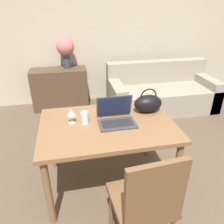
{
  "coord_description": "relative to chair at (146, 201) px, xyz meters",
  "views": [
    {
      "loc": [
        -0.45,
        -1.17,
        1.82
      ],
      "look_at": [
        -0.08,
        0.62,
        0.88
      ],
      "focal_mm": 35.0,
      "sensor_mm": 36.0,
      "label": 1
    }
  ],
  "objects": [
    {
      "name": "laptop",
      "position": [
        -0.05,
        0.8,
        0.28
      ],
      "size": [
        0.35,
        0.29,
        0.24
      ],
      "color": "#38383D",
      "rests_on": "dining_table"
    },
    {
      "name": "wine_glass",
      "position": [
        -0.47,
        0.85,
        0.33
      ],
      "size": [
        0.08,
        0.08,
        0.15
      ],
      "color": "silver",
      "rests_on": "dining_table"
    },
    {
      "name": "flower_vase",
      "position": [
        -0.47,
        2.9,
        0.52
      ],
      "size": [
        0.3,
        0.3,
        0.52
      ],
      "color": "#333847",
      "rests_on": "sideboard"
    },
    {
      "name": "dining_table",
      "position": [
        -0.14,
        0.77,
        0.13
      ],
      "size": [
        1.29,
        0.89,
        0.76
      ],
      "color": "brown",
      "rests_on": "ground_plane"
    },
    {
      "name": "handbag",
      "position": [
        0.33,
        0.93,
        0.31
      ],
      "size": [
        0.3,
        0.19,
        0.26
      ],
      "color": "black",
      "rests_on": "dining_table"
    },
    {
      "name": "sideboard",
      "position": [
        -0.63,
        2.84,
        -0.17
      ],
      "size": [
        0.98,
        0.4,
        0.73
      ],
      "color": "#4C3828",
      "rests_on": "ground_plane"
    },
    {
      "name": "chair",
      "position": [
        0.0,
        0.0,
        0.0
      ],
      "size": [
        0.47,
        0.47,
        0.97
      ],
      "rotation": [
        0.0,
        0.0,
        0.08
      ],
      "color": "brown",
      "rests_on": "ground_plane"
    },
    {
      "name": "wall_back",
      "position": [
        -0.01,
        3.13,
        0.81
      ],
      "size": [
        10.0,
        0.06,
        2.7
      ],
      "color": "#BCB29E",
      "rests_on": "ground_plane"
    },
    {
      "name": "drinking_glass",
      "position": [
        -0.35,
        0.82,
        0.28
      ],
      "size": [
        0.07,
        0.07,
        0.12
      ],
      "color": "silver",
      "rests_on": "dining_table"
    },
    {
      "name": "couch",
      "position": [
        1.17,
        2.44,
        -0.26
      ],
      "size": [
        1.9,
        0.86,
        0.82
      ],
      "color": "gray",
      "rests_on": "ground_plane"
    }
  ]
}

